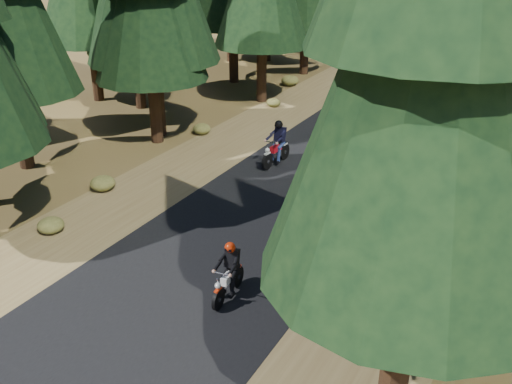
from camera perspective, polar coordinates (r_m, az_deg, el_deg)
ground at (r=16.15m, az=-2.54°, el=-5.51°), size 120.00×120.00×0.00m
road at (r=20.13m, az=4.74°, el=0.81°), size 6.00×100.00×0.01m
shoulder_l at (r=22.20m, az=-6.18°, el=3.07°), size 3.20×100.00×0.01m
shoulder_r at (r=18.96m, az=17.53°, el=-1.89°), size 3.20×100.00×0.01m
understory_shrubs at (r=21.59m, az=8.85°, el=3.00°), size 13.81×31.24×0.60m
rider_lead at (r=13.82m, az=-2.80°, el=-8.81°), size 0.61×1.65×1.44m
rider_follow at (r=21.59m, az=2.02°, el=4.18°), size 0.74×1.94×1.69m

